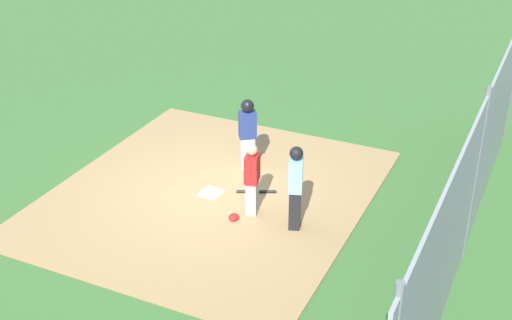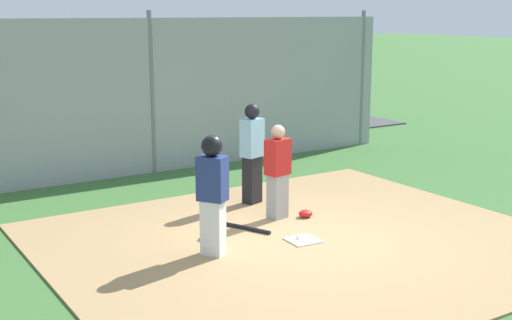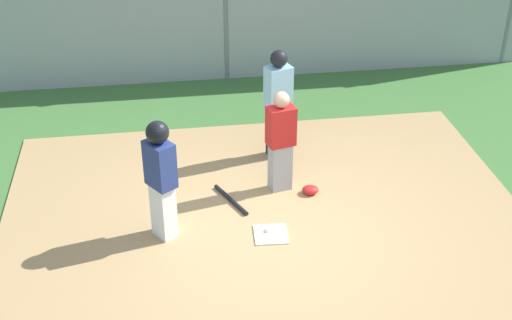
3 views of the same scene
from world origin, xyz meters
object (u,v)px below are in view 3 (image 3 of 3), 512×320
baseball_bat (231,200)px  catcher_mask (310,190)px  home_plate (271,234)px  umpire (278,102)px  catcher (281,140)px  runner (161,172)px  baseball (267,230)px

baseball_bat → catcher_mask: size_ratio=3.56×
home_plate → catcher_mask: bearing=-128.6°
home_plate → umpire: size_ratio=0.25×
catcher → baseball_bat: size_ratio=1.80×
umpire → catcher_mask: umpire is taller
umpire → runner: 2.64m
runner → baseball_bat: size_ratio=1.97×
runner → baseball_bat: 1.49m
home_plate → baseball_bat: baseball_bat is taller
baseball_bat → catcher_mask: bearing=67.5°
catcher → runner: bearing=-74.8°
umpire → baseball: (0.49, 2.05, -0.89)m
home_plate → catcher_mask: catcher_mask is taller
home_plate → umpire: umpire is taller
catcher_mask → baseball: 1.15m
umpire → baseball: bearing=-32.4°
catcher_mask → baseball: (0.77, 0.86, -0.02)m
umpire → baseball_bat: bearing=-54.5°
runner → baseball: (-1.34, 0.16, -0.93)m
home_plate → umpire: bearing=-102.1°
catcher → home_plate: bearing=-28.8°
home_plate → baseball_bat: size_ratio=0.52×
catcher → baseball_bat: bearing=-84.1°
umpire → baseball_bat: (0.88, 1.24, -0.89)m
home_plate → baseball_bat: (0.43, -0.87, 0.02)m
baseball_bat → home_plate: bearing=1.8°
baseball → umpire: bearing=-103.5°
catcher → runner: size_ratio=0.92×
umpire → runner: size_ratio=1.04×
home_plate → catcher_mask: size_ratio=1.83×
home_plate → baseball: (0.04, -0.06, 0.03)m
umpire → runner: bearing=-63.0°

